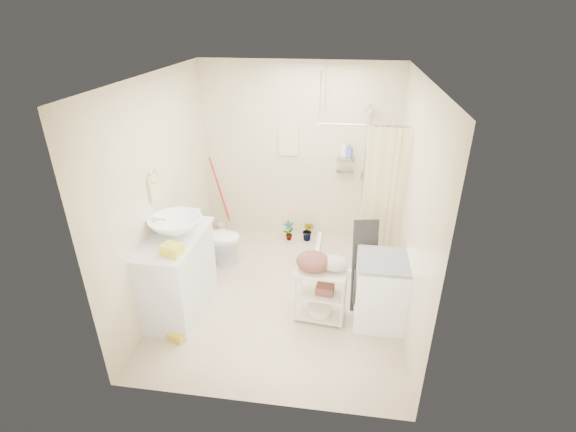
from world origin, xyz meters
name	(u,v)px	position (x,y,z in m)	size (l,w,h in m)	color
floor	(283,295)	(0.00, 0.00, 0.00)	(3.20, 3.20, 0.00)	beige
ceiling	(281,77)	(0.00, 0.00, 2.60)	(2.80, 3.20, 0.04)	silver
wall_back	(299,155)	(0.00, 1.60, 1.30)	(2.80, 0.04, 2.60)	beige
wall_front	(250,284)	(0.00, -1.60, 1.30)	(2.80, 0.04, 2.60)	beige
wall_left	(162,192)	(-1.40, 0.00, 1.30)	(0.04, 3.20, 2.60)	beige
wall_right	(412,207)	(1.40, 0.00, 1.30)	(0.04, 3.20, 2.60)	beige
vanity	(176,274)	(-1.16, -0.42, 0.48)	(0.61, 1.10, 0.96)	silver
sink	(176,226)	(-1.12, -0.34, 1.06)	(0.58, 0.58, 0.20)	white
counter_basket	(172,250)	(-1.01, -0.75, 1.02)	(0.20, 0.16, 0.11)	gold
floor_basket	(177,334)	(-1.00, -0.93, 0.07)	(0.24, 0.19, 0.13)	gold
toilet	(214,239)	(-1.04, 0.59, 0.38)	(0.43, 0.75, 0.76)	white
mop	(219,195)	(-1.23, 1.52, 0.63)	(0.12, 0.12, 1.26)	red
potted_plant_a	(289,231)	(-0.12, 1.37, 0.16)	(0.17, 0.11, 0.32)	brown
potted_plant_b	(308,231)	(0.18, 1.40, 0.16)	(0.18, 0.14, 0.33)	brown
hanging_towel	(289,141)	(-0.15, 1.58, 1.50)	(0.28, 0.03, 0.42)	beige
towel_ring	(154,185)	(-1.38, -0.20, 1.47)	(0.04, 0.22, 0.34)	#DDCF83
tp_holder	(173,235)	(-1.36, 0.05, 0.72)	(0.08, 0.12, 0.14)	silver
shower	(357,188)	(0.85, 1.05, 1.05)	(1.10, 1.10, 2.10)	white
shampoo_bottle_a	(344,149)	(0.64, 1.53, 1.43)	(0.09, 0.09, 0.22)	silver
shampoo_bottle_b	(349,151)	(0.71, 1.54, 1.41)	(0.08, 0.08, 0.18)	#4757A4
washing_machine	(380,290)	(1.14, -0.30, 0.40)	(0.55, 0.57, 0.81)	white
laundry_rack	(321,289)	(0.48, -0.35, 0.39)	(0.56, 0.33, 0.77)	beige
ironing_board	(365,265)	(0.96, -0.04, 0.55)	(0.31, 0.09, 1.10)	black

